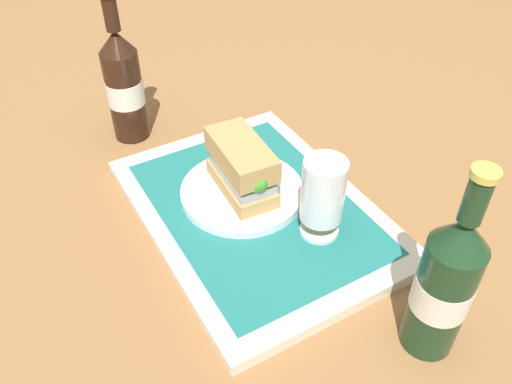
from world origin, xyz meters
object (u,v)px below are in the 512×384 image
Objects in this scene: beer_bottle at (445,285)px; second_bottle at (124,85)px; plate at (242,192)px; sandwich at (242,168)px; beer_glass at (323,196)px.

second_bottle is at bearing -165.26° from beer_bottle.
beer_bottle reaches higher than plate.
second_bottle is (-0.28, -0.08, 0.03)m from sandwich.
plate is 0.05m from sandwich.
plate is at bearing -166.82° from beer_bottle.
beer_bottle is at bearing 13.18° from plate.
beer_glass is 0.42m from second_bottle.
beer_bottle is (0.32, 0.08, 0.03)m from sandwich.
sandwich is at bearing 16.34° from second_bottle.
beer_bottle is at bearing 14.74° from second_bottle.
second_bottle is at bearing -163.43° from plate.
plate is at bearing -155.13° from beer_glass.
beer_glass reaches higher than plate.
beer_bottle is 1.00× the size of second_bottle.
beer_glass is 0.47× the size of beer_bottle.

